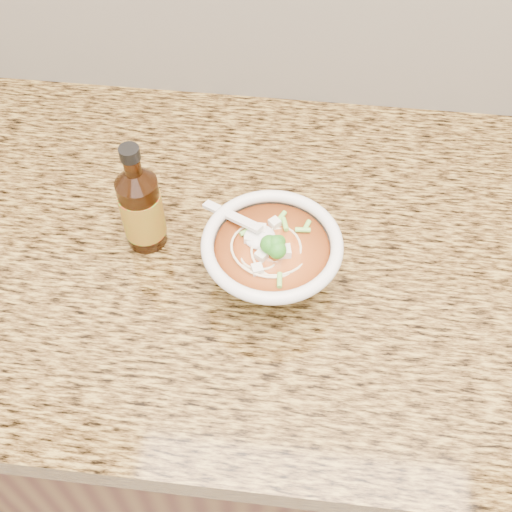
# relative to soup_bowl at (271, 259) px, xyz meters

# --- Properties ---
(cabinet) EXTENTS (4.00, 0.65, 0.86)m
(cabinet) POSITION_rel_soup_bowl_xyz_m (0.12, 0.06, -0.51)
(cabinet) COLOR #361A10
(cabinet) RESTS_ON ground
(counter_slab) EXTENTS (4.00, 0.68, 0.04)m
(counter_slab) POSITION_rel_soup_bowl_xyz_m (0.12, 0.06, -0.06)
(counter_slab) COLOR olive
(counter_slab) RESTS_ON cabinet
(soup_bowl) EXTENTS (0.19, 0.18, 0.10)m
(soup_bowl) POSITION_rel_soup_bowl_xyz_m (0.00, 0.00, 0.00)
(soup_bowl) COLOR silver
(soup_bowl) RESTS_ON counter_slab
(hot_sauce_bottle) EXTENTS (0.07, 0.07, 0.17)m
(hot_sauce_bottle) POSITION_rel_soup_bowl_xyz_m (-0.18, 0.05, 0.02)
(hot_sauce_bottle) COLOR #341707
(hot_sauce_bottle) RESTS_ON counter_slab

